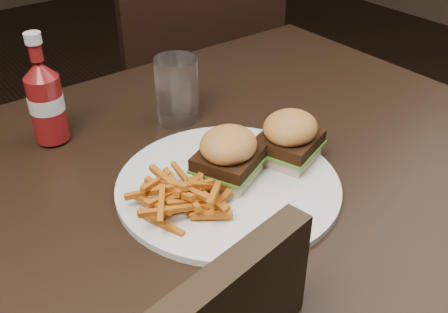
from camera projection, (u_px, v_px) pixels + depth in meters
dining_table at (184, 186)px, 0.80m from camera, size 1.20×0.80×0.04m
chair_far at (177, 105)px, 1.67m from camera, size 0.55×0.55×0.05m
plate at (228, 185)px, 0.76m from camera, size 0.33×0.33×0.01m
sandwich_half_a at (228, 171)px, 0.77m from camera, size 0.10×0.10×0.02m
sandwich_half_b at (288, 154)px, 0.81m from camera, size 0.10×0.10×0.02m
fries_pile at (186, 194)px, 0.70m from camera, size 0.13×0.13×0.04m
ketchup_bottle at (47, 109)px, 0.85m from camera, size 0.07×0.07×0.11m
tumbler at (177, 91)px, 0.91m from camera, size 0.10×0.10×0.12m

